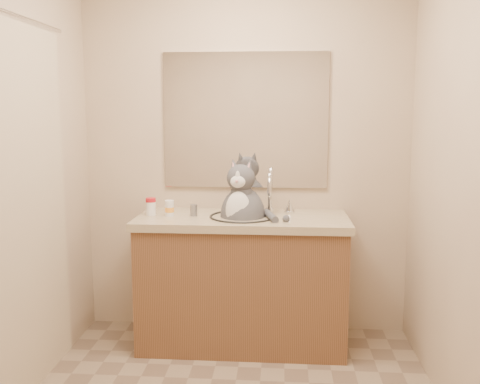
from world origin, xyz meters
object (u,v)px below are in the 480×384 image
object	(u,v)px
cat	(243,212)
pill_bottle_orange	(169,208)
pill_bottle_redcap	(151,206)
grey_canister	(194,210)

from	to	relation	value
cat	pill_bottle_orange	xyz separation A→B (m)	(-0.47, -0.01, 0.02)
pill_bottle_redcap	grey_canister	bearing A→B (deg)	-1.19
grey_canister	pill_bottle_orange	bearing A→B (deg)	-177.49
cat	grey_canister	size ratio (longest dim) A/B	7.90
cat	grey_canister	world-z (taller)	cat
cat	pill_bottle_orange	size ratio (longest dim) A/B	5.81
cat	pill_bottle_orange	world-z (taller)	cat
pill_bottle_redcap	grey_canister	size ratio (longest dim) A/B	1.52
pill_bottle_redcap	pill_bottle_orange	bearing A→B (deg)	-5.82
pill_bottle_orange	grey_canister	distance (m)	0.16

